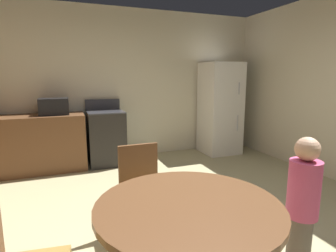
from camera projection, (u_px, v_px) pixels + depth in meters
name	position (u px, v px, depth m)	size (l,w,h in m)	color
ground_plane	(194.00, 247.00, 2.46)	(14.00, 14.00, 0.00)	tan
wall_back	(121.00, 85.00, 5.07)	(5.60, 0.12, 2.70)	beige
kitchen_counter	(25.00, 145.00, 4.29)	(1.80, 0.60, 0.90)	brown
oven_range	(106.00, 137.00, 4.73)	(0.60, 0.60, 1.10)	black
refrigerator	(220.00, 108.00, 5.39)	(0.68, 0.68, 1.76)	white
microwave	(54.00, 106.00, 4.35)	(0.44, 0.32, 0.26)	black
dining_table	(188.00, 229.00, 1.66)	(1.12, 1.12, 0.76)	brown
chair_north	(142.00, 186.00, 2.55)	(0.41, 0.41, 0.87)	brown
person_child	(302.00, 206.00, 1.99)	(0.22, 0.22, 1.09)	#665B51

